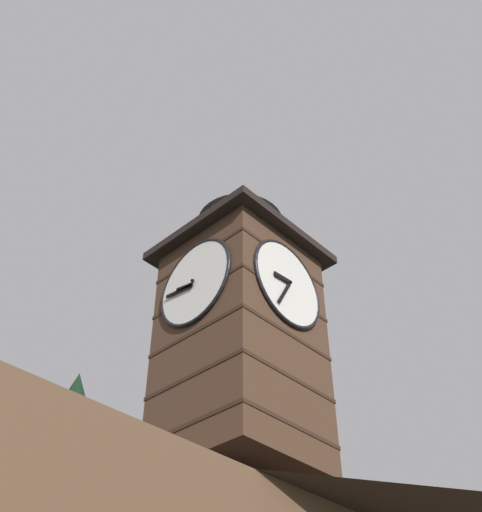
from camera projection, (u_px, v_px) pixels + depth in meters
clock_tower at (240, 328)px, 17.79m from camera, size 4.06×4.06×9.19m
flying_bird_high at (252, 221)px, 26.86m from camera, size 0.32×0.65×0.14m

